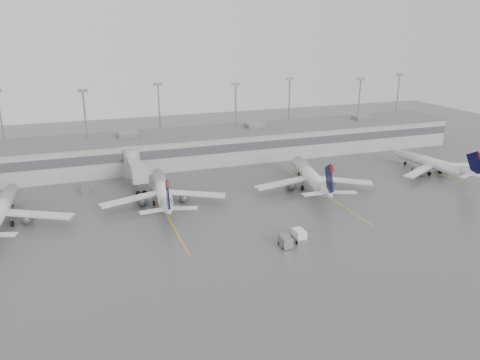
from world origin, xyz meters
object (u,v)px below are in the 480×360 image
object	(u,v)px
jet_mid_left	(163,191)
baggage_tug	(299,237)
jet_mid_right	(311,176)
jet_far_right	(434,164)

from	to	relation	value
jet_mid_left	baggage_tug	distance (m)	31.71
jet_mid_right	jet_far_right	bearing A→B (deg)	11.60
jet_mid_right	jet_far_right	world-z (taller)	jet_mid_right
jet_mid_left	baggage_tug	size ratio (longest dim) A/B	8.85
jet_mid_left	jet_far_right	distance (m)	67.68
jet_mid_right	baggage_tug	xyz separation A→B (m)	(-14.71, -23.51, -2.25)
jet_mid_left	baggage_tug	xyz separation A→B (m)	(18.63, -25.57, -2.10)
jet_mid_left	jet_far_right	bearing A→B (deg)	3.70
jet_far_right	jet_mid_right	bearing A→B (deg)	172.79
jet_mid_right	jet_far_right	size ratio (longest dim) A/B	1.10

